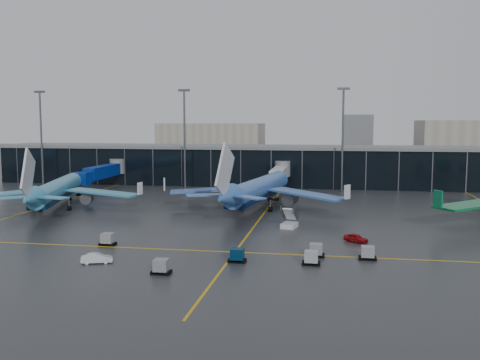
% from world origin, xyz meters
% --- Properties ---
extents(ground, '(600.00, 600.00, 0.00)m').
position_xyz_m(ground, '(0.00, 0.00, 0.00)').
color(ground, '#282B2D').
rests_on(ground, ground).
extents(terminal_pier, '(142.00, 17.00, 10.70)m').
position_xyz_m(terminal_pier, '(0.00, 62.00, 5.42)').
color(terminal_pier, black).
rests_on(terminal_pier, ground).
extents(jet_bridges, '(94.00, 27.50, 7.20)m').
position_xyz_m(jet_bridges, '(-35.00, 42.99, 4.55)').
color(jet_bridges, '#595B60').
rests_on(jet_bridges, ground).
extents(flood_masts, '(203.00, 0.50, 25.50)m').
position_xyz_m(flood_masts, '(5.00, 50.00, 13.81)').
color(flood_masts, '#595B60').
rests_on(flood_masts, ground).
extents(distant_hangars, '(260.00, 71.00, 22.00)m').
position_xyz_m(distant_hangars, '(49.94, 270.08, 8.79)').
color(distant_hangars, '#B2AD99').
rests_on(distant_hangars, ground).
extents(taxi_lines, '(220.00, 120.00, 0.02)m').
position_xyz_m(taxi_lines, '(10.00, 10.61, 0.01)').
color(taxi_lines, gold).
rests_on(taxi_lines, ground).
extents(airliner_arkefly, '(44.17, 47.63, 12.28)m').
position_xyz_m(airliner_arkefly, '(-31.03, 13.65, 6.14)').
color(airliner_arkefly, '#3993BD').
rests_on(airliner_arkefly, ground).
extents(airliner_klm_near, '(43.79, 48.11, 13.14)m').
position_xyz_m(airliner_klm_near, '(8.42, 20.31, 6.57)').
color(airliner_klm_near, '#3968BD').
rests_on(airliner_klm_near, ground).
extents(baggage_carts, '(37.67, 13.85, 1.70)m').
position_xyz_m(baggage_carts, '(12.40, -18.56, 0.76)').
color(baggage_carts, black).
rests_on(baggage_carts, ground).
extents(mobile_airstair, '(2.81, 3.58, 3.45)m').
position_xyz_m(mobile_airstair, '(15.82, 2.64, 0.77)').
color(mobile_airstair, silver).
rests_on(mobile_airstair, ground).
extents(service_van_red, '(3.77, 3.33, 1.23)m').
position_xyz_m(service_van_red, '(26.10, -6.27, 0.62)').
color(service_van_red, maroon).
rests_on(service_van_red, ground).
extents(service_van_white, '(3.99, 2.51, 1.24)m').
position_xyz_m(service_van_white, '(-5.70, -23.29, 0.62)').
color(service_van_white, silver).
rests_on(service_van_white, ground).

